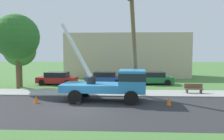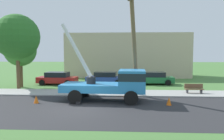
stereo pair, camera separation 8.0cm
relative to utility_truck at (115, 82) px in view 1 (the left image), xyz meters
name	(u,v)px [view 1 (the left image)]	position (x,y,z in m)	size (l,w,h in m)	color
ground_plane	(99,83)	(-2.21, 9.52, -1.41)	(120.00, 120.00, 0.00)	#477538
road_asphalt	(79,109)	(-2.21, -2.48, -1.40)	(80.00, 8.22, 0.01)	#2B2B2D
sidewalk_strip	(91,93)	(-2.21, 3.14, -1.36)	(80.00, 3.02, 0.10)	#9E9E99
utility_truck	(115,82)	(0.00, 0.00, 0.00)	(6.75, 3.21, 5.98)	#2D84C6
leaning_utility_pole	(134,42)	(1.47, 1.00, 3.03)	(1.09, 3.39, 8.67)	brown
traffic_cone_ahead	(169,101)	(3.82, -1.15, -1.13)	(0.36, 0.36, 0.56)	orange
traffic_cone_behind	(36,99)	(-5.61, -1.02, -1.13)	(0.36, 0.36, 0.56)	orange
traffic_cone_curbside	(127,94)	(0.92, 1.36, -1.13)	(0.36, 0.36, 0.56)	orange
parked_sedan_red	(57,78)	(-6.85, 8.44, -0.70)	(4.50, 2.20, 1.42)	#B21E1E
parked_sedan_blue	(105,78)	(-1.41, 9.04, -0.70)	(4.50, 2.18, 1.42)	#263F99
parked_sedan_green	(153,78)	(4.09, 9.19, -0.70)	(4.43, 2.07, 1.42)	#1E6638
park_bench	(194,89)	(6.82, 3.20, -0.95)	(1.60, 0.45, 0.90)	brown
roadside_tree_near	(20,50)	(-10.07, 6.28, 2.45)	(3.31, 3.31, 5.54)	brown
roadside_tree_far	(17,37)	(-9.85, 5.21, 3.76)	(4.43, 4.43, 7.40)	brown
lowrise_building_backdrop	(127,55)	(1.17, 17.96, 1.79)	(18.00, 6.00, 6.40)	#C6B293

